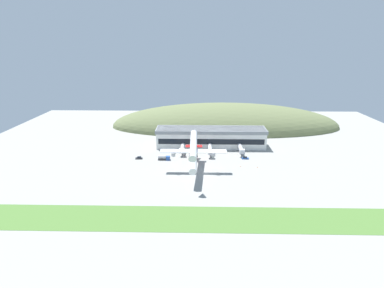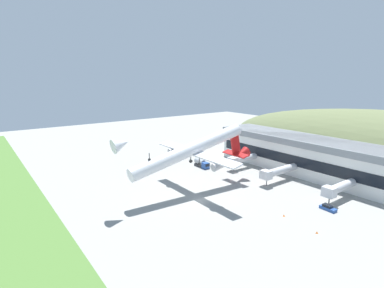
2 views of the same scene
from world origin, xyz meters
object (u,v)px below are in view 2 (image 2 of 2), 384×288
(cargo_airplane, at_px, (192,150))
(service_car_1, at_px, (328,208))
(terminal_building, at_px, (310,154))
(traffic_cone_0, at_px, (317,232))
(jetway_0, at_px, (241,159))
(traffic_cone_1, at_px, (284,215))
(fuel_truck, at_px, (202,164))
(jetway_1, at_px, (278,171))
(jetway_2, at_px, (338,188))
(service_car_0, at_px, (181,157))

(cargo_airplane, xyz_separation_m, service_car_1, (33.29, 21.81, -12.92))
(terminal_building, xyz_separation_m, traffic_cone_0, (26.83, -38.47, -7.50))
(jetway_0, bearing_deg, traffic_cone_0, -25.93)
(traffic_cone_0, distance_m, traffic_cone_1, 10.17)
(terminal_building, xyz_separation_m, jetway_0, (-19.81, -15.80, -3.79))
(fuel_truck, relative_size, traffic_cone_0, 13.42)
(service_car_1, height_order, traffic_cone_0, service_car_1)
(terminal_building, relative_size, fuel_truck, 10.06)
(jetway_1, xyz_separation_m, jetway_2, (20.80, 1.19, -0.00))
(jetway_2, xyz_separation_m, traffic_cone_0, (7.08, -22.40, -3.71))
(jetway_2, bearing_deg, service_car_1, -77.93)
(jetway_0, relative_size, fuel_truck, 1.84)
(service_car_0, relative_size, fuel_truck, 0.59)
(jetway_2, height_order, service_car_0, jetway_2)
(jetway_2, distance_m, fuel_truck, 52.07)
(service_car_1, xyz_separation_m, traffic_cone_1, (-4.79, -12.98, -0.34))
(terminal_building, bearing_deg, traffic_cone_0, -55.11)
(service_car_0, relative_size, service_car_1, 1.01)
(service_car_0, bearing_deg, jetway_2, 8.22)
(terminal_building, relative_size, traffic_cone_0, 134.97)
(cargo_airplane, distance_m, traffic_cone_0, 41.53)
(jetway_2, xyz_separation_m, service_car_1, (1.77, -8.26, -3.37))
(jetway_1, xyz_separation_m, service_car_1, (22.56, -7.07, -3.37))
(cargo_airplane, distance_m, fuel_truck, 29.66)
(terminal_building, height_order, traffic_cone_1, terminal_building)
(jetway_2, xyz_separation_m, traffic_cone_1, (-3.03, -21.24, -3.71))
(service_car_0, height_order, fuel_truck, fuel_truck)
(jetway_1, bearing_deg, jetway_2, 3.28)
(service_car_1, xyz_separation_m, traffic_cone_0, (5.31, -14.14, -0.34))
(fuel_truck, xyz_separation_m, traffic_cone_1, (47.80, -10.19, -1.20))
(service_car_1, bearing_deg, cargo_airplane, -146.77)
(jetway_1, relative_size, traffic_cone_0, 29.44)
(fuel_truck, bearing_deg, service_car_1, 3.03)
(traffic_cone_0, bearing_deg, traffic_cone_1, 173.44)
(traffic_cone_1, bearing_deg, jetway_0, 149.51)
(fuel_truck, distance_m, traffic_cone_0, 59.02)
(cargo_airplane, relative_size, traffic_cone_1, 87.42)
(cargo_airplane, bearing_deg, jetway_0, 104.83)
(traffic_cone_0, bearing_deg, service_car_1, 110.58)
(jetway_2, bearing_deg, jetway_0, 179.61)
(cargo_airplane, bearing_deg, service_car_1, 33.23)
(fuel_truck, bearing_deg, cargo_airplane, -44.59)
(service_car_1, height_order, traffic_cone_1, service_car_1)
(jetway_2, bearing_deg, traffic_cone_1, -98.11)
(cargo_airplane, bearing_deg, traffic_cone_1, 17.21)
(terminal_building, height_order, jetway_1, terminal_building)
(cargo_airplane, relative_size, service_car_0, 11.03)
(jetway_1, height_order, service_car_0, jetway_1)
(service_car_1, relative_size, traffic_cone_0, 7.86)
(jetway_1, distance_m, service_car_1, 23.88)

